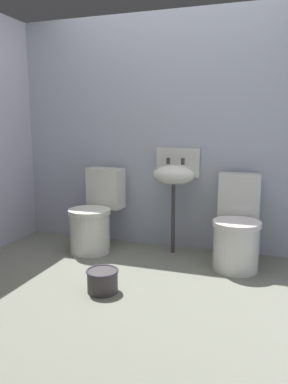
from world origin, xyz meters
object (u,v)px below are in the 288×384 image
Objects in this scene: sink at (174,174)px; bucket at (102,280)px; toilet_left at (95,217)px; toilet_right at (237,230)px.

sink is 4.13× the size of bucket.
sink reaches higher than toilet_left.
bucket is (-0.87, -0.85, -0.23)m from toilet_right.
toilet_right is at bearing -17.26° from sink.
bucket is at bearing 126.18° from toilet_left.
bucket is at bearing -104.47° from sink.
toilet_right is at bearing -172.94° from toilet_left.
toilet_left is 1.00m from bucket.
toilet_right reaches higher than bucket.
toilet_left is at bearing 119.11° from bucket.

